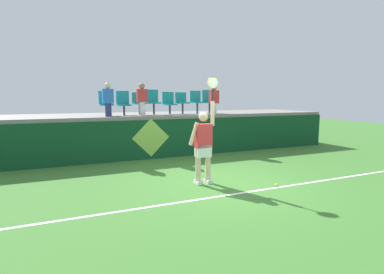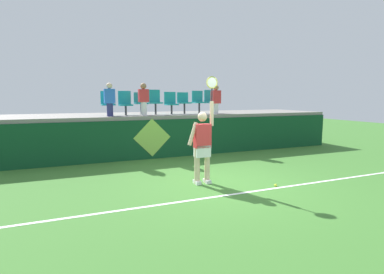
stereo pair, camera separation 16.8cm
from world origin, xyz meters
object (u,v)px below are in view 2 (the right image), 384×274
object	(u,v)px
stadium_chair_5	(184,101)
stadium_chair_7	(211,100)
tennis_player	(202,144)
spectator_1	(216,99)
water_bottle	(214,111)
stadium_chair_0	(108,102)
stadium_chair_6	(198,101)
tennis_ball	(276,185)
stadium_chair_2	(141,102)
stadium_chair_3	(155,101)
spectator_2	(110,99)
spectator_0	(144,98)
stadium_chair_1	(125,102)
stadium_chair_4	(171,102)

from	to	relation	value
stadium_chair_5	stadium_chair_7	size ratio (longest dim) A/B	0.89
tennis_player	spectator_1	world-z (taller)	tennis_player
water_bottle	tennis_player	bearing A→B (deg)	-120.81
stadium_chair_0	stadium_chair_6	distance (m)	3.38
tennis_ball	stadium_chair_5	size ratio (longest dim) A/B	0.08
stadium_chair_0	stadium_chair_2	bearing A→B (deg)	-0.46
water_bottle	stadium_chair_3	size ratio (longest dim) A/B	0.30
water_bottle	spectator_2	distance (m)	3.75
tennis_ball	water_bottle	xyz separation A→B (m)	(0.70, 4.49, 1.53)
spectator_0	stadium_chair_5	bearing A→B (deg)	14.50
spectator_2	tennis_ball	bearing A→B (deg)	-57.28
water_bottle	stadium_chair_1	size ratio (longest dim) A/B	0.32
stadium_chair_1	spectator_0	bearing A→B (deg)	-38.46
water_bottle	stadium_chair_1	xyz separation A→B (m)	(-3.13, 0.68, 0.31)
stadium_chair_0	stadium_chair_1	xyz separation A→B (m)	(0.59, 0.00, -0.01)
stadium_chair_1	stadium_chair_6	world-z (taller)	stadium_chair_6
tennis_player	tennis_ball	xyz separation A→B (m)	(1.44, -0.91, -0.93)
stadium_chair_1	spectator_0	xyz separation A→B (m)	(0.55, -0.44, 0.14)
stadium_chair_4	spectator_0	size ratio (longest dim) A/B	0.74
tennis_ball	stadium_chair_4	world-z (taller)	stadium_chair_4
tennis_ball	spectator_2	world-z (taller)	spectator_2
stadium_chair_2	spectator_2	world-z (taller)	spectator_2
stadium_chair_3	tennis_ball	bearing A→B (deg)	-75.26
tennis_ball	stadium_chair_0	distance (m)	6.27
tennis_player	spectator_0	xyz separation A→B (m)	(-0.44, 3.83, 1.05)
water_bottle	stadium_chair_4	size ratio (longest dim) A/B	0.33
stadium_chair_0	stadium_chair_4	world-z (taller)	stadium_chair_0
spectator_2	stadium_chair_1	bearing A→B (deg)	39.07
tennis_ball	stadium_chair_2	world-z (taller)	stadium_chair_2
stadium_chair_5	spectator_1	distance (m)	1.21
stadium_chair_5	spectator_1	size ratio (longest dim) A/B	0.75
tennis_player	stadium_chair_3	bearing A→B (deg)	88.93
tennis_player	stadium_chair_1	world-z (taller)	tennis_player
stadium_chair_3	spectator_0	bearing A→B (deg)	-140.21
stadium_chair_4	spectator_2	bearing A→B (deg)	-168.16
water_bottle	spectator_1	xyz separation A→B (m)	(0.19, 0.23, 0.43)
tennis_player	stadium_chair_2	size ratio (longest dim) A/B	3.19
stadium_chair_7	spectator_0	distance (m)	2.80
stadium_chair_3	spectator_2	size ratio (longest dim) A/B	0.82
stadium_chair_4	spectator_1	size ratio (longest dim) A/B	0.76
stadium_chair_3	spectator_0	xyz separation A→B (m)	(-0.52, -0.43, 0.08)
tennis_player	spectator_1	size ratio (longest dim) A/B	2.34
tennis_player	stadium_chair_4	xyz separation A→B (m)	(0.69, 4.27, 0.91)
stadium_chair_5	spectator_2	distance (m)	2.82
water_bottle	stadium_chair_5	world-z (taller)	stadium_chair_5
spectator_1	spectator_2	xyz separation A→B (m)	(-3.90, -0.03, 0.00)
water_bottle	stadium_chair_4	world-z (taller)	stadium_chair_4
stadium_chair_0	spectator_0	world-z (taller)	spectator_0
stadium_chair_3	spectator_2	xyz separation A→B (m)	(-1.66, -0.48, 0.07)
stadium_chair_3	stadium_chair_5	xyz separation A→B (m)	(1.12, -0.01, -0.03)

